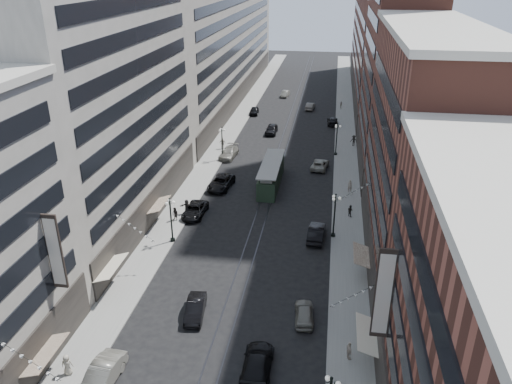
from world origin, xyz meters
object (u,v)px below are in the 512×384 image
Objects in this scene: pedestrian_9 at (354,141)px; car_8 at (229,153)px; car_7 at (221,183)px; pedestrian_extra_1 at (341,105)px; car_14 at (310,106)px; pedestrian_8 at (350,186)px; lamppost_sw_mid at (222,142)px; streetcar at (271,175)px; pedestrian_1 at (67,365)px; car_4 at (304,313)px; pedestrian_6 at (223,143)px; car_2 at (195,210)px; pedestrian_4 at (349,351)px; lamppost_sw_far at (171,218)px; pedestrian_2 at (175,214)px; car_9 at (254,111)px; pedestrian_5 at (187,207)px; car_1 at (101,377)px; lamppost_se_mid at (337,138)px; pedestrian_7 at (350,211)px; car_6 at (257,364)px; car_12 at (333,121)px; lamppost_se_far at (335,214)px; car_10 at (316,232)px; car_5 at (195,308)px; car_13 at (271,129)px; car_11 at (320,164)px; car_extra_0 at (285,94)px.

car_8 is at bearing -140.60° from pedestrian_9.
pedestrian_extra_1 reaches higher than car_7.
car_7 is at bearing 83.07° from car_14.
pedestrian_8 is at bearing -24.92° from car_8.
pedestrian_extra_1 reaches higher than car_8.
lamppost_sw_mid is 12.87m from streetcar.
car_4 is at bearing -163.33° from pedestrian_1.
pedestrian_6 is at bearing 70.59° from car_14.
car_4 is 46.87m from pedestrian_6.
pedestrian_4 is at bearing -48.60° from car_2.
lamppost_sw_far reaches higher than pedestrian_2.
pedestrian_5 is (-1.10, -47.85, 0.35)m from car_9.
car_1 is at bearing -87.35° from car_2.
car_2 is 21.42m from car_8.
lamppost_se_mid reaches higher than pedestrian_7.
car_6 is at bearing -74.31° from lamppost_sw_mid.
streetcar is at bearing 63.10° from lamppost_sw_far.
car_12 is 2.70× the size of pedestrian_8.
pedestrian_8 is 45.15m from pedestrian_extra_1.
lamppost_se_mid is at bearing 78.32° from pedestrian_2.
lamppost_se_far and lamppost_se_mid have the same top height.
pedestrian_6 is (-17.51, 28.72, 0.28)m from car_10.
pedestrian_5 is (-13.10, 25.66, 0.28)m from car_6.
car_1 is at bearing -123.57° from lamppost_se_far.
lamppost_sw_far reaches higher than car_8.
car_5 is 54.69m from car_13.
lamppost_se_far is (18.40, -23.00, 0.00)m from lamppost_sw_mid.
car_5 is 45.14m from pedestrian_6.
car_5 is 63.56m from car_12.
car_8 is at bearing 93.80° from car_1.
car_6 is 36.47m from pedestrian_8.
car_1 is at bearing -124.45° from car_5.
car_11 is at bearing 83.96° from car_12.
pedestrian_2 is (-1.20, 4.98, -2.09)m from lamppost_sw_far.
car_12 is at bearing 72.72° from car_5.
car_1 is at bearing -60.41° from pedestrian_2.
car_10 is (3.64, 21.91, 0.02)m from car_6.
pedestrian_4 is at bearing -151.33° from pedestrian_extra_1.
lamppost_se_far is 58.25m from pedestrian_extra_1.
lamppost_sw_far is 1.10× the size of car_11.
car_4 is 30.76m from car_7.
car_10 is (16.44, -23.67, -2.25)m from lamppost_sw_mid.
car_10 is (15.64, -51.59, 0.09)m from car_9.
car_1 is 1.18× the size of car_5.
lamppost_sw_mid reaches higher than car_8.
pedestrian_1 is at bearing -89.91° from pedestrian_5.
car_4 is 6.02m from pedestrian_4.
car_11 is at bearing -70.71° from car_extra_0.
pedestrian_2 is (-10.40, -13.15, -0.56)m from streetcar.
lamppost_sw_far is 27.00m from lamppost_sw_mid.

